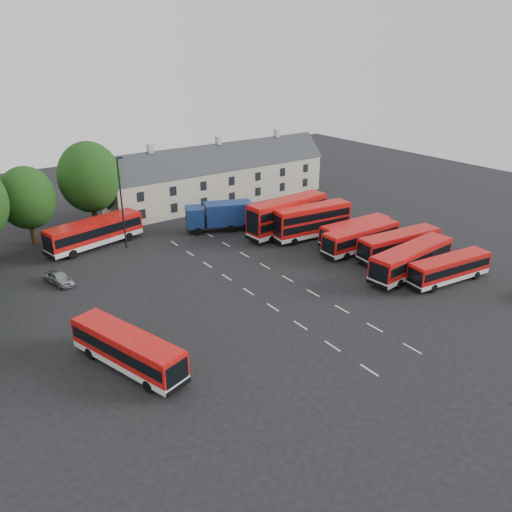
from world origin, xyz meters
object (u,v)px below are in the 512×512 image
object	(u,v)px
silver_car	(59,278)
lamppost	(122,201)
bus_west	(127,348)
box_truck	(220,215)
bus_row_a	(449,267)
bus_dd_south	(312,220)

from	to	relation	value
silver_car	lamppost	size ratio (longest dim) A/B	0.36
bus_west	box_truck	distance (m)	30.80
silver_car	bus_row_a	bearing A→B (deg)	-49.63
bus_row_a	silver_car	distance (m)	39.89
bus_dd_south	lamppost	size ratio (longest dim) A/B	0.96
bus_dd_south	lamppost	world-z (taller)	lamppost
silver_car	lamppost	distance (m)	11.96
bus_dd_south	silver_car	bearing A→B (deg)	176.58
bus_dd_south	box_truck	distance (m)	12.01
lamppost	bus_west	bearing A→B (deg)	-111.59
bus_row_a	box_truck	distance (m)	28.97
bus_row_a	box_truck	bearing A→B (deg)	118.59
bus_dd_south	lamppost	bearing A→B (deg)	159.22
bus_west	box_truck	size ratio (longest dim) A/B	1.21
lamppost	bus_dd_south	bearing A→B (deg)	-26.89
box_truck	lamppost	xyz separation A→B (m)	(-12.48, 1.29, 3.76)
bus_west	lamppost	distance (m)	25.28
bus_dd_south	box_truck	size ratio (longest dim) A/B	1.19
bus_row_a	lamppost	distance (m)	36.81
bus_row_a	bus_dd_south	size ratio (longest dim) A/B	0.94
box_truck	bus_dd_south	bearing A→B (deg)	-26.96
bus_west	box_truck	bearing A→B (deg)	-61.99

